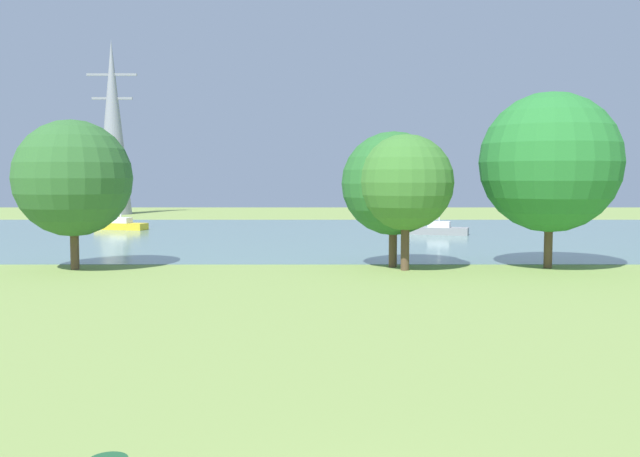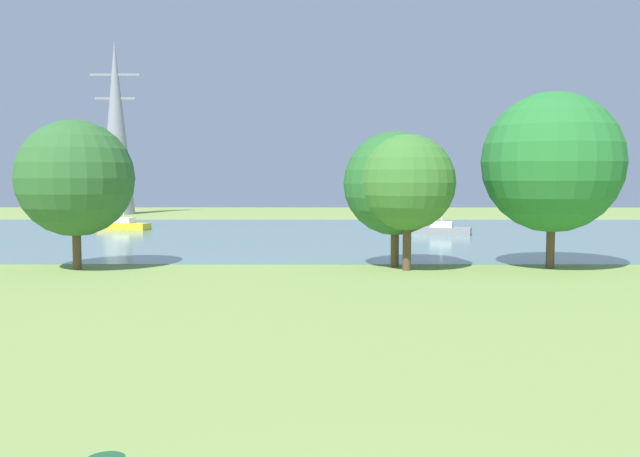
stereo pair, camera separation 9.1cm
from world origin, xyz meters
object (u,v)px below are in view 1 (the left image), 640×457
at_px(tree_mid_shore, 395,184).
at_px(electricity_pylon, 114,127).
at_px(tree_east_far, 74,178).
at_px(sailboat_gray, 440,229).
at_px(sailboat_yellow, 122,225).
at_px(tree_west_near, 407,183).
at_px(tree_west_far, 552,162).

distance_m(tree_mid_shore, electricity_pylon, 61.63).
bearing_deg(tree_east_far, electricity_pylon, 104.35).
xyz_separation_m(sailboat_gray, electricity_pylon, (-36.54, 32.17, 10.71)).
distance_m(sailboat_gray, tree_mid_shore, 22.19).
bearing_deg(sailboat_yellow, electricity_pylon, 107.52).
relative_size(sailboat_gray, tree_mid_shore, 0.75).
bearing_deg(sailboat_gray, sailboat_yellow, 168.98).
height_order(sailboat_yellow, electricity_pylon, electricity_pylon).
bearing_deg(tree_mid_shore, tree_west_near, -68.63).
bearing_deg(tree_mid_shore, sailboat_yellow, 129.84).
xyz_separation_m(tree_east_far, tree_mid_shore, (16.64, 0.99, -0.28)).
relative_size(tree_west_far, electricity_pylon, 0.41).
bearing_deg(tree_west_far, tree_east_far, -178.67).
distance_m(tree_mid_shore, tree_west_near, 1.36).
relative_size(sailboat_yellow, tree_east_far, 0.95).
relative_size(sailboat_gray, electricity_pylon, 0.24).
bearing_deg(tree_east_far, sailboat_yellow, 101.17).
xyz_separation_m(sailboat_gray, tree_west_near, (-5.55, -22.23, 4.08)).
height_order(tree_east_far, tree_mid_shore, tree_east_far).
relative_size(sailboat_gray, tree_west_far, 0.59).
bearing_deg(tree_west_near, tree_east_far, 179.09).
height_order(sailboat_yellow, tree_west_near, sailboat_yellow).
distance_m(sailboat_gray, tree_west_far, 22.09).
height_order(sailboat_gray, tree_west_near, tree_west_near).
bearing_deg(tree_west_far, sailboat_gray, 95.63).
distance_m(tree_east_far, electricity_pylon, 56.24).
height_order(sailboat_gray, tree_east_far, tree_east_far).
bearing_deg(electricity_pylon, tree_west_near, -60.34).
distance_m(sailboat_yellow, electricity_pylon, 29.97).
bearing_deg(tree_mid_shore, tree_west_far, -2.93).
relative_size(tree_east_far, tree_mid_shore, 1.07).
distance_m(sailboat_yellow, tree_east_far, 28.28).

